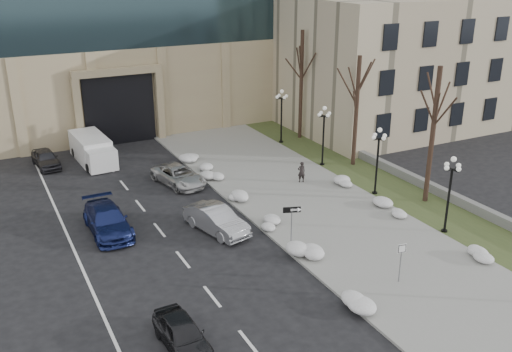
# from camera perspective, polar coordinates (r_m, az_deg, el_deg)

# --- Properties ---
(ground) EXTENTS (160.00, 160.00, 0.00)m
(ground) POSITION_cam_1_polar(r_m,az_deg,el_deg) (26.64, 14.41, -14.38)
(ground) COLOR black
(ground) RESTS_ON ground
(sidewalk) EXTENTS (9.00, 40.00, 0.12)m
(sidewalk) POSITION_cam_1_polar(r_m,az_deg,el_deg) (38.26, 4.73, -2.29)
(sidewalk) COLOR gray
(sidewalk) RESTS_ON ground
(curb) EXTENTS (0.30, 40.00, 0.14)m
(curb) POSITION_cam_1_polar(r_m,az_deg,el_deg) (36.26, -1.35, -3.57)
(curb) COLOR gray
(curb) RESTS_ON ground
(grass_strip) EXTENTS (4.00, 40.00, 0.10)m
(grass_strip) POSITION_cam_1_polar(r_m,az_deg,el_deg) (41.84, 12.34, -0.65)
(grass_strip) COLOR #394924
(grass_strip) RESTS_ON ground
(stone_wall) EXTENTS (0.50, 30.00, 0.70)m
(stone_wall) POSITION_cam_1_polar(r_m,az_deg,el_deg) (44.38, 12.77, 0.99)
(stone_wall) COLOR slate
(stone_wall) RESTS_ON ground
(classical_building) EXTENTS (22.00, 18.12, 12.00)m
(classical_building) POSITION_cam_1_polar(r_m,az_deg,el_deg) (58.17, 13.43, 11.39)
(classical_building) COLOR #BDAF8D
(classical_building) RESTS_ON ground
(car_a) EXTENTS (1.71, 3.93, 1.32)m
(car_a) POSITION_cam_1_polar(r_m,az_deg,el_deg) (24.50, -7.36, -15.42)
(car_a) COLOR black
(car_a) RESTS_ON ground
(car_b) EXTENTS (2.77, 4.92, 1.53)m
(car_b) POSITION_cam_1_polar(r_m,az_deg,el_deg) (33.59, -4.00, -4.39)
(car_b) COLOR #9B9CA2
(car_b) RESTS_ON ground
(car_c) EXTENTS (2.15, 5.29, 1.53)m
(car_c) POSITION_cam_1_polar(r_m,az_deg,el_deg) (34.54, -14.64, -4.32)
(car_c) COLOR navy
(car_c) RESTS_ON ground
(car_d) EXTENTS (3.21, 5.18, 1.34)m
(car_d) POSITION_cam_1_polar(r_m,az_deg,el_deg) (40.83, -7.76, 0.04)
(car_d) COLOR #B8B8B8
(car_d) RESTS_ON ground
(car_e) EXTENTS (1.97, 4.11, 1.35)m
(car_e) POSITION_cam_1_polar(r_m,az_deg,el_deg) (46.81, -20.29, 1.65)
(car_e) COLOR #323237
(car_e) RESTS_ON ground
(pedestrian) EXTENTS (0.61, 0.46, 1.53)m
(pedestrian) POSITION_cam_1_polar(r_m,az_deg,el_deg) (40.68, 4.56, 0.41)
(pedestrian) COLOR black
(pedestrian) RESTS_ON sidewalk
(box_truck) EXTENTS (2.55, 6.44, 2.01)m
(box_truck) POSITION_cam_1_polar(r_m,az_deg,el_deg) (46.72, -16.02, 2.51)
(box_truck) COLOR silver
(box_truck) RESTS_ON ground
(one_way_sign) EXTENTS (0.98, 0.51, 2.70)m
(one_way_sign) POSITION_cam_1_polar(r_m,az_deg,el_deg) (30.71, 3.90, -3.91)
(one_way_sign) COLOR slate
(one_way_sign) RESTS_ON ground
(keep_sign) EXTENTS (0.47, 0.13, 2.20)m
(keep_sign) POSITION_cam_1_polar(r_m,az_deg,el_deg) (28.87, 14.32, -7.65)
(keep_sign) COLOR slate
(keep_sign) RESTS_ON ground
(snow_clump_b) EXTENTS (1.10, 1.60, 0.36)m
(snow_clump_b) POSITION_cam_1_polar(r_m,az_deg,el_deg) (27.26, 10.21, -12.36)
(snow_clump_b) COLOR silver
(snow_clump_b) RESTS_ON sidewalk
(snow_clump_c) EXTENTS (1.10, 1.60, 0.36)m
(snow_clump_c) POSITION_cam_1_polar(r_m,az_deg,el_deg) (31.01, 5.12, -7.68)
(snow_clump_c) COLOR silver
(snow_clump_c) RESTS_ON sidewalk
(snow_clump_d) EXTENTS (1.10, 1.60, 0.36)m
(snow_clump_d) POSITION_cam_1_polar(r_m,az_deg,el_deg) (34.13, 1.46, -4.78)
(snow_clump_d) COLOR silver
(snow_clump_d) RESTS_ON sidewalk
(snow_clump_e) EXTENTS (1.10, 1.60, 0.36)m
(snow_clump_e) POSITION_cam_1_polar(r_m,az_deg,el_deg) (37.54, -1.90, -2.30)
(snow_clump_e) COLOR silver
(snow_clump_e) RESTS_ON sidewalk
(snow_clump_f) EXTENTS (1.10, 1.60, 0.36)m
(snow_clump_f) POSITION_cam_1_polar(r_m,az_deg,el_deg) (41.51, -4.49, -0.02)
(snow_clump_f) COLOR silver
(snow_clump_f) RESTS_ON sidewalk
(snow_clump_g) EXTENTS (1.10, 1.60, 0.36)m
(snow_clump_g) POSITION_cam_1_polar(r_m,az_deg,el_deg) (45.57, -6.75, 1.84)
(snow_clump_g) COLOR silver
(snow_clump_g) RESTS_ON sidewalk
(snow_clump_h) EXTENTS (1.10, 1.60, 0.36)m
(snow_clump_h) POSITION_cam_1_polar(r_m,az_deg,el_deg) (32.99, 21.48, -7.32)
(snow_clump_h) COLOR silver
(snow_clump_h) RESTS_ON sidewalk
(snow_clump_i) EXTENTS (1.10, 1.60, 0.36)m
(snow_clump_i) POSITION_cam_1_polar(r_m,az_deg,el_deg) (36.55, 14.25, -3.65)
(snow_clump_i) COLOR silver
(snow_clump_i) RESTS_ON sidewalk
(snow_clump_j) EXTENTS (1.10, 1.60, 0.36)m
(snow_clump_j) POSITION_cam_1_polar(r_m,az_deg,el_deg) (40.98, 8.80, -0.50)
(snow_clump_j) COLOR silver
(snow_clump_j) RESTS_ON sidewalk
(snow_clump_k) EXTENTS (1.10, 1.60, 0.36)m
(snow_clump_k) POSITION_cam_1_polar(r_m,az_deg,el_deg) (43.11, -5.16, 0.77)
(snow_clump_k) COLOR silver
(snow_clump_k) RESTS_ON sidewalk
(snow_clump_l) EXTENTS (1.10, 1.60, 0.36)m
(snow_clump_l) POSITION_cam_1_polar(r_m,az_deg,el_deg) (37.72, 13.19, -2.76)
(snow_clump_l) COLOR silver
(snow_clump_l) RESTS_ON sidewalk
(lamppost_a) EXTENTS (1.18, 1.18, 4.76)m
(lamppost_a) POSITION_cam_1_polar(r_m,az_deg,el_deg) (34.26, 18.86, -0.81)
(lamppost_a) COLOR black
(lamppost_a) RESTS_ON ground
(lamppost_b) EXTENTS (1.18, 1.18, 4.76)m
(lamppost_b) POSITION_cam_1_polar(r_m,az_deg,el_deg) (38.71, 12.10, 2.35)
(lamppost_b) COLOR black
(lamppost_b) RESTS_ON ground
(lamppost_c) EXTENTS (1.18, 1.18, 4.76)m
(lamppost_c) POSITION_cam_1_polar(r_m,az_deg,el_deg) (43.68, 6.79, 4.81)
(lamppost_c) COLOR black
(lamppost_c) RESTS_ON ground
(lamppost_d) EXTENTS (1.18, 1.18, 4.76)m
(lamppost_d) POSITION_cam_1_polar(r_m,az_deg,el_deg) (49.01, 2.57, 6.72)
(lamppost_d) COLOR black
(lamppost_d) RESTS_ON ground
(tree_near) EXTENTS (3.20, 3.20, 9.00)m
(tree_near) POSITION_cam_1_polar(r_m,az_deg,el_deg) (37.59, 17.43, 5.69)
(tree_near) COLOR black
(tree_near) RESTS_ON ground
(tree_mid) EXTENTS (3.20, 3.20, 8.50)m
(tree_mid) POSITION_cam_1_polar(r_m,az_deg,el_deg) (43.53, 10.10, 7.88)
(tree_mid) COLOR black
(tree_mid) RESTS_ON ground
(tree_far) EXTENTS (3.20, 3.20, 9.50)m
(tree_far) POSITION_cam_1_polar(r_m,az_deg,el_deg) (49.87, 4.58, 10.54)
(tree_far) COLOR black
(tree_far) RESTS_ON ground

